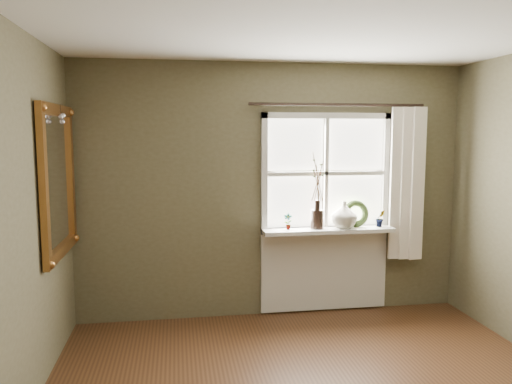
{
  "coord_description": "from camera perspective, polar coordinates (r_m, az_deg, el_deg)",
  "views": [
    {
      "loc": [
        -0.99,
        -2.75,
        1.9
      ],
      "look_at": [
        -0.29,
        1.55,
        1.38
      ],
      "focal_mm": 35.0,
      "sensor_mm": 36.0,
      "label": 1
    }
  ],
  "objects": [
    {
      "name": "window_apron",
      "position": [
        5.4,
        7.8,
        -8.7
      ],
      "size": [
        1.36,
        0.04,
        0.88
      ],
      "primitive_type": "cube",
      "color": "silver",
      "rests_on": "ground"
    },
    {
      "name": "gilt_mirror",
      "position": [
        4.5,
        -21.67,
        1.21
      ],
      "size": [
        0.1,
        1.07,
        1.27
      ],
      "color": "white",
      "rests_on": "wall_left"
    },
    {
      "name": "ceiling",
      "position": [
        3.0,
        10.99,
        20.21
      ],
      "size": [
        4.5,
        4.5,
        0.0
      ],
      "primitive_type": "plane",
      "color": "silver",
      "rests_on": "ground"
    },
    {
      "name": "curtain_rod",
      "position": [
        5.19,
        9.38,
        9.83
      ],
      "size": [
        1.84,
        0.03,
        0.03
      ],
      "primitive_type": "cylinder",
      "rotation": [
        0.0,
        1.57,
        0.0
      ],
      "color": "black",
      "rests_on": "wall_back"
    },
    {
      "name": "potted_plant_left",
      "position": [
        5.07,
        3.67,
        -3.38
      ],
      "size": [
        0.1,
        0.08,
        0.17
      ],
      "primitive_type": "imported",
      "rotation": [
        0.0,
        0.0,
        -0.32
      ],
      "color": "#30431D",
      "rests_on": "window_sill"
    },
    {
      "name": "cream_vase",
      "position": [
        5.22,
        10.05,
        -2.56
      ],
      "size": [
        0.32,
        0.32,
        0.28
      ],
      "primitive_type": "imported",
      "rotation": [
        0.0,
        0.0,
        -0.26
      ],
      "color": "beige",
      "rests_on": "window_sill"
    },
    {
      "name": "window_frame",
      "position": [
        5.22,
        7.99,
        2.14
      ],
      "size": [
        1.36,
        0.06,
        1.24
      ],
      "color": "silver",
      "rests_on": "wall_back"
    },
    {
      "name": "curtain",
      "position": [
        5.45,
        16.75,
        0.9
      ],
      "size": [
        0.36,
        0.12,
        1.59
      ],
      "primitive_type": "cube",
      "color": "white",
      "rests_on": "wall_back"
    },
    {
      "name": "dark_jug",
      "position": [
        5.14,
        7.0,
        -3.11
      ],
      "size": [
        0.15,
        0.15,
        0.2
      ],
      "primitive_type": "cylinder",
      "rotation": [
        0.0,
        0.0,
        0.11
      ],
      "color": "black",
      "rests_on": "window_sill"
    },
    {
      "name": "wall_back",
      "position": [
        5.18,
        1.89,
        0.16
      ],
      "size": [
        4.0,
        0.1,
        2.6
      ],
      "primitive_type": "cube",
      "color": "brown",
      "rests_on": "ground"
    },
    {
      "name": "window_sill",
      "position": [
        5.2,
        8.24,
        -4.34
      ],
      "size": [
        1.36,
        0.26,
        0.04
      ],
      "primitive_type": "cube",
      "color": "silver",
      "rests_on": "wall_back"
    },
    {
      "name": "potted_plant_right",
      "position": [
        5.37,
        14.01,
        -2.92
      ],
      "size": [
        0.11,
        0.09,
        0.18
      ],
      "primitive_type": "imported",
      "rotation": [
        0.0,
        0.0,
        0.09
      ],
      "color": "#30431D",
      "rests_on": "window_sill"
    },
    {
      "name": "wreath",
      "position": [
        5.31,
        11.32,
        -2.76
      ],
      "size": [
        0.29,
        0.15,
        0.29
      ],
      "primitive_type": "torus",
      "rotation": [
        1.36,
        0.0,
        0.08
      ],
      "color": "#30431D",
      "rests_on": "window_sill"
    }
  ]
}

